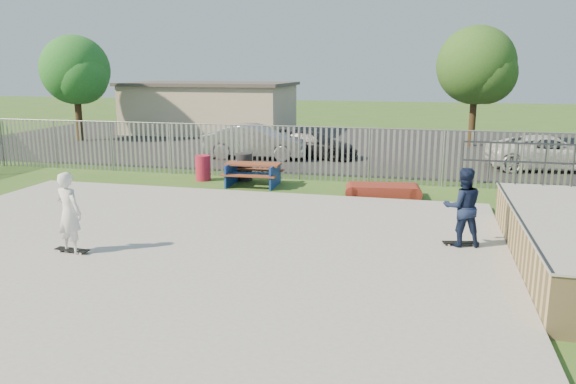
% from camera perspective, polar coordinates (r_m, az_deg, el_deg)
% --- Properties ---
extents(ground, '(120.00, 120.00, 0.00)m').
position_cam_1_polar(ground, '(13.17, -11.90, -6.00)').
color(ground, '#395E20').
rests_on(ground, ground).
extents(concrete_slab, '(15.00, 12.00, 0.15)m').
position_cam_1_polar(concrete_slab, '(13.14, -11.92, -5.69)').
color(concrete_slab, gray).
rests_on(concrete_slab, ground).
extents(fence, '(26.04, 16.02, 2.00)m').
position_cam_1_polar(fence, '(16.73, -2.19, 1.76)').
color(fence, gray).
rests_on(fence, ground).
extents(picnic_table, '(1.96, 1.63, 0.81)m').
position_cam_1_polar(picnic_table, '(20.00, -3.55, 1.82)').
color(picnic_table, brown).
rests_on(picnic_table, ground).
extents(funbox, '(2.13, 1.25, 0.40)m').
position_cam_1_polar(funbox, '(18.49, 9.62, 0.11)').
color(funbox, maroon).
rests_on(funbox, ground).
extents(trash_bin_red, '(0.56, 0.56, 0.94)m').
position_cam_1_polar(trash_bin_red, '(21.14, -8.63, 2.43)').
color(trash_bin_red, '#A81931').
rests_on(trash_bin_red, ground).
extents(trash_bin_grey, '(0.61, 0.61, 1.01)m').
position_cam_1_polar(trash_bin_grey, '(21.00, -4.48, 2.57)').
color(trash_bin_grey, black).
rests_on(trash_bin_grey, ground).
extents(parking_lot, '(40.00, 18.00, 0.02)m').
position_cam_1_polar(parking_lot, '(30.99, 3.37, 4.89)').
color(parking_lot, black).
rests_on(parking_lot, ground).
extents(car_silver, '(4.81, 1.94, 1.56)m').
position_cam_1_polar(car_silver, '(25.92, -3.26, 5.15)').
color(car_silver, '#A4A5A9').
rests_on(car_silver, parking_lot).
extents(car_dark, '(4.43, 2.59, 1.20)m').
position_cam_1_polar(car_dark, '(26.19, 2.65, 4.84)').
color(car_dark, black).
rests_on(car_dark, parking_lot).
extents(car_white, '(5.28, 2.95, 1.39)m').
position_cam_1_polar(car_white, '(25.34, 25.03, 3.63)').
color(car_white, silver).
rests_on(car_white, parking_lot).
extents(building, '(10.40, 6.40, 3.20)m').
position_cam_1_polar(building, '(36.88, -7.88, 8.52)').
color(building, beige).
rests_on(building, ground).
extents(tree_left, '(3.83, 3.83, 5.91)m').
position_cam_1_polar(tree_left, '(34.26, -20.82, 11.49)').
color(tree_left, '#402E19').
rests_on(tree_left, ground).
extents(tree_mid, '(4.06, 4.06, 6.27)m').
position_cam_1_polar(tree_mid, '(31.50, 18.58, 12.09)').
color(tree_mid, '#3E2C18').
rests_on(tree_mid, ground).
extents(skateboard_a, '(0.82, 0.37, 0.08)m').
position_cam_1_polar(skateboard_a, '(13.48, 17.09, -5.02)').
color(skateboard_a, black).
rests_on(skateboard_a, concrete_slab).
extents(skateboard_b, '(0.81, 0.26, 0.08)m').
position_cam_1_polar(skateboard_b, '(13.28, -21.07, -5.58)').
color(skateboard_b, black).
rests_on(skateboard_b, concrete_slab).
extents(skater_navy, '(1.00, 0.86, 1.80)m').
position_cam_1_polar(skater_navy, '(13.25, 17.33, -1.46)').
color(skater_navy, '#121C39').
rests_on(skater_navy, concrete_slab).
extents(skater_white, '(0.74, 0.58, 1.80)m').
position_cam_1_polar(skater_white, '(13.05, -21.36, -1.98)').
color(skater_white, silver).
rests_on(skater_white, concrete_slab).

